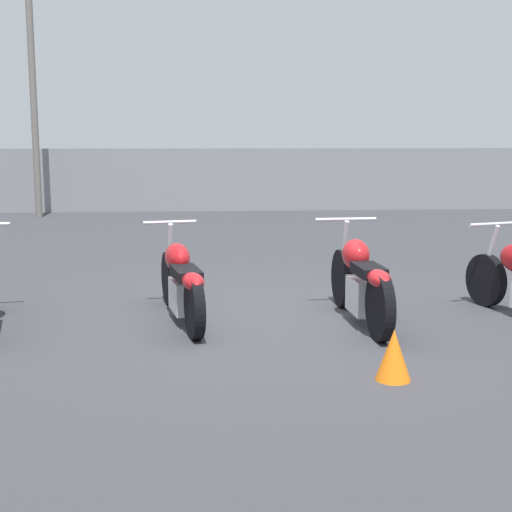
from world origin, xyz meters
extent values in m
plane|color=#38383D|center=(0.00, 0.00, 0.00)|extent=(60.00, 60.00, 0.00)
cube|color=gray|center=(0.00, 11.38, 0.81)|extent=(40.00, 0.04, 1.62)
cylinder|color=slate|center=(-4.47, 10.20, 3.64)|extent=(0.16, 0.16, 7.29)
cylinder|color=black|center=(-0.93, 0.69, 0.30)|extent=(0.22, 0.60, 0.59)
cylinder|color=black|center=(-0.63, -0.76, 0.30)|extent=(0.22, 0.60, 0.59)
cube|color=silver|center=(-0.77, -0.11, 0.27)|extent=(0.30, 0.56, 0.33)
ellipsoid|color=#AD1419|center=(-0.82, 0.14, 0.62)|extent=(0.36, 0.59, 0.30)
cube|color=black|center=(-0.72, -0.36, 0.55)|extent=(0.35, 0.61, 0.10)
ellipsoid|color=#AD1419|center=(-0.64, -0.71, 0.54)|extent=(0.28, 0.47, 0.16)
cylinder|color=silver|center=(-0.91, 0.59, 0.94)|extent=(0.58, 0.15, 0.04)
cylinder|color=silver|center=(-0.92, 0.64, 0.62)|extent=(0.10, 0.25, 0.63)
cylinder|color=silver|center=(-0.62, -0.23, 0.21)|extent=(0.19, 0.62, 0.07)
cylinder|color=black|center=(0.99, 0.42, 0.32)|extent=(0.14, 0.65, 0.64)
cylinder|color=black|center=(1.07, -0.96, 0.32)|extent=(0.14, 0.65, 0.64)
cube|color=silver|center=(1.03, -0.34, 0.29)|extent=(0.23, 0.51, 0.35)
ellipsoid|color=red|center=(1.02, -0.10, 0.67)|extent=(0.29, 0.45, 0.32)
cube|color=black|center=(1.05, -0.58, 0.59)|extent=(0.27, 0.54, 0.10)
ellipsoid|color=red|center=(1.07, -0.91, 0.58)|extent=(0.22, 0.45, 0.16)
cylinder|color=silver|center=(1.00, 0.32, 0.99)|extent=(0.67, 0.07, 0.04)
cylinder|color=silver|center=(1.00, 0.37, 0.66)|extent=(0.06, 0.26, 0.65)
cylinder|color=silver|center=(1.16, -0.47, 0.22)|extent=(0.11, 0.71, 0.07)
cylinder|color=black|center=(2.60, 0.34, 0.29)|extent=(0.27, 0.59, 0.58)
cylinder|color=silver|center=(2.63, 0.25, 0.93)|extent=(0.64, 0.23, 0.04)
cylinder|color=silver|center=(2.61, 0.29, 0.61)|extent=(0.12, 0.25, 0.63)
cone|color=orange|center=(0.91, -2.04, 0.20)|extent=(0.28, 0.28, 0.40)
camera|label=1|loc=(-0.55, -7.24, 1.84)|focal=50.00mm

